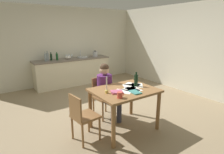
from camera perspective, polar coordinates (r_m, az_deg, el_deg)
The scene contains 29 objects.
ground_plane at distance 4.69m, azimuth -1.06°, elevation -9.10°, with size 5.20×5.20×0.04m, color #937F60.
wall_back at distance 6.64m, azimuth -13.67°, elevation 9.41°, with size 5.20×0.12×2.60m, color beige.
wall_right at distance 6.14m, azimuth 19.88°, elevation 8.53°, with size 0.12×5.20×2.60m, color beige.
kitchen_counter at distance 6.45m, azimuth -12.06°, elevation 1.69°, with size 2.57×0.64×0.90m.
dining_table at distance 3.44m, azimuth 3.83°, elevation -5.86°, with size 1.15×0.90×0.79m.
chair_at_table at distance 4.01m, azimuth -2.98°, elevation -5.64°, with size 0.44×0.44×0.86m.
person_seated at distance 3.83m, azimuth -1.71°, elevation -3.49°, with size 0.36×0.61×1.19m.
chair_side_empty at distance 3.17m, azimuth -9.25°, elevation -11.82°, with size 0.44×0.44×0.85m.
coffee_mug at distance 2.98m, azimuth 2.47°, elevation -5.62°, with size 0.13×0.09×0.10m.
candlestick at distance 3.18m, azimuth -1.65°, elevation -3.62°, with size 0.06×0.06×0.29m.
book_magazine at distance 3.23m, azimuth 1.52°, elevation -4.66°, with size 0.20×0.18×0.02m, color #BA5477.
book_cookery at distance 3.25m, azimuth 7.24°, elevation -4.69°, with size 0.15×0.22×0.02m, color teal.
paper_letter at distance 3.67m, azimuth 7.87°, elevation -2.57°, with size 0.21×0.30×0.00m, color white.
paper_bill at distance 3.58m, azimuth 5.31°, elevation -2.91°, with size 0.21×0.30×0.00m, color white.
paper_envelope at distance 3.72m, azimuth 6.43°, elevation -2.28°, with size 0.21×0.30×0.00m, color white.
paper_receipt at distance 3.30m, azimuth 3.53°, elevation -4.48°, with size 0.21×0.30×0.00m, color white.
paper_notice at distance 3.43m, azimuth 6.75°, elevation -3.80°, with size 0.21×0.30×0.00m, color white.
paper_flyer at distance 3.39m, azimuth 5.91°, elevation -3.97°, with size 0.21×0.30×0.00m, color white.
wine_bottle_on_table at distance 3.59m, azimuth 7.51°, elevation -0.98°, with size 0.08×0.08×0.28m.
sink_unit at distance 6.51m, azimuth -9.20°, elevation 6.18°, with size 0.36×0.36×0.24m.
bottle_oil at distance 6.04m, azimuth -20.04°, elevation 5.76°, with size 0.06×0.06×0.29m.
bottle_vinegar at distance 6.17m, azimuth -19.45°, elevation 6.03°, with size 0.08×0.08×0.30m.
bottle_wine_red at distance 6.17m, azimuth -18.43°, elevation 5.94°, with size 0.06×0.06×0.26m.
bottle_sauce at distance 6.17m, azimuth -16.76°, elevation 6.08°, with size 0.07×0.07×0.26m.
mixing_bowl at distance 6.35m, azimuth -13.51°, elevation 5.97°, with size 0.21×0.21×0.09m, color white.
stovetop_kettle at distance 6.72m, azimuth -5.28°, elevation 7.23°, with size 0.18×0.18×0.22m.
wine_glass_near_sink at distance 6.50m, azimuth -12.42°, elevation 6.78°, with size 0.07×0.07×0.15m.
wine_glass_by_kettle at distance 6.46m, azimuth -13.27°, elevation 6.69°, with size 0.07×0.07×0.15m.
wine_glass_back_left at distance 6.43m, azimuth -14.03°, elevation 6.60°, with size 0.07×0.07×0.15m.
Camera 1 is at (-2.34, -3.59, 1.89)m, focal length 29.35 mm.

